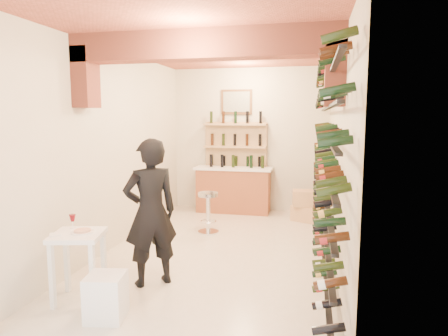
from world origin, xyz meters
name	(u,v)px	position (x,y,z in m)	size (l,w,h in m)	color
ground	(220,251)	(0.00, 0.00, 0.00)	(6.00, 6.00, 0.00)	beige
room_shell	(216,108)	(0.00, -0.26, 2.25)	(3.52, 6.02, 3.21)	beige
wine_rack	(322,157)	(1.53, 0.00, 1.55)	(0.32, 5.70, 2.56)	black
back_counter	(234,188)	(-0.30, 2.65, 0.53)	(1.70, 0.62, 1.29)	#9C5430
back_shelving	(236,159)	(-0.30, 2.89, 1.17)	(1.40, 0.31, 2.73)	tan
tasting_table	(78,245)	(-1.22, -1.99, 0.66)	(0.67, 0.67, 0.98)	white
white_stool	(106,297)	(-0.70, -2.33, 0.24)	(0.38, 0.38, 0.48)	white
person	(151,212)	(-0.57, -1.39, 0.93)	(0.68, 0.45, 1.87)	black
chrome_barstool	(208,210)	(-0.44, 0.96, 0.44)	(0.39, 0.39, 0.75)	silver
crate_lower	(306,213)	(1.30, 2.20, 0.16)	(0.53, 0.37, 0.32)	tan
crate_upper	(306,198)	(1.30, 2.20, 0.47)	(0.54, 0.37, 0.31)	tan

